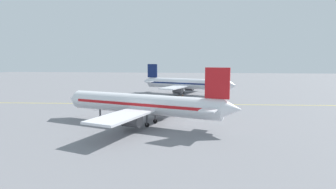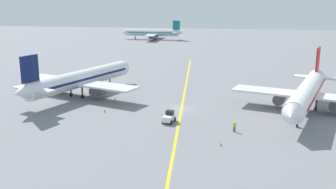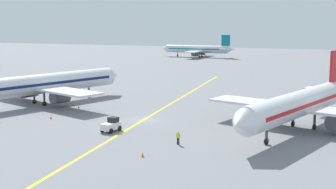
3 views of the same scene
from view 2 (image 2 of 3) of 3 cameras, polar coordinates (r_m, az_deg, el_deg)
The scene contains 11 objects.
ground_plane at distance 75.68m, azimuth 1.97°, elevation -2.08°, with size 400.00×400.00×0.00m, color slate.
apron_yellow_centreline at distance 75.68m, azimuth 1.97°, elevation -2.07°, with size 0.40×120.00×0.01m, color yellow.
airplane_at_gate at distance 86.70m, azimuth -12.53°, elevation 2.19°, with size 28.08×34.36×10.60m.
airplane_adjacent_stand at distance 77.19m, azimuth 19.57°, elevation 0.28°, with size 28.28×34.76×10.60m.
airplane_distant_taxiing at distance 201.23m, azimuth -2.26°, elevation 8.94°, with size 31.89×25.26×9.54m.
baggage_tug_white at distance 67.39m, azimuth 0.15°, elevation -3.29°, with size 2.18×3.21×2.11m.
ground_crew_worker at distance 63.56m, azimuth 9.63°, elevation -4.57°, with size 0.57×0.30×1.68m.
traffic_cone_near_nose at distance 83.11m, azimuth -7.69°, elevation -0.54°, with size 0.32×0.32×0.55m, color orange.
traffic_cone_mid_apron at distance 57.62m, azimuth 7.72°, elevation -7.14°, with size 0.32×0.32×0.55m, color orange.
traffic_cone_by_wingtip at distance 74.22m, azimuth -9.18°, elevation -2.35°, with size 0.32×0.32×0.55m, color orange.
traffic_cone_far_edge at distance 85.21m, azimuth -9.33°, elevation -0.23°, with size 0.32×0.32×0.55m, color orange.
Camera 2 is at (9.08, -72.17, 20.88)m, focal length 42.00 mm.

